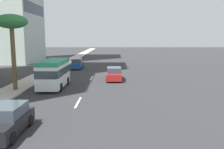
{
  "coord_description": "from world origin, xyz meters",
  "views": [
    {
      "loc": [
        -4.55,
        -2.86,
        5.17
      ],
      "look_at": [
        17.45,
        -2.74,
        1.79
      ],
      "focal_mm": 38.09,
      "sensor_mm": 36.0,
      "label": 1
    }
  ],
  "objects_px": {
    "car_fourth": "(114,74)",
    "minibus_lead": "(54,73)",
    "pedestrian_mid_block": "(37,68)",
    "car_second": "(77,64)",
    "car_third": "(7,121)",
    "palm_tree": "(11,24)"
  },
  "relations": [
    {
      "from": "car_fourth",
      "to": "minibus_lead",
      "type": "bearing_deg",
      "value": 126.5
    },
    {
      "from": "minibus_lead",
      "to": "pedestrian_mid_block",
      "type": "xyz_separation_m",
      "value": [
        8.19,
        4.43,
        -0.53
      ]
    },
    {
      "from": "car_second",
      "to": "car_fourth",
      "type": "relative_size",
      "value": 0.89
    },
    {
      "from": "car_second",
      "to": "car_fourth",
      "type": "distance_m",
      "value": 12.51
    },
    {
      "from": "minibus_lead",
      "to": "car_third",
      "type": "bearing_deg",
      "value": 2.06
    },
    {
      "from": "minibus_lead",
      "to": "car_third",
      "type": "height_order",
      "value": "minibus_lead"
    },
    {
      "from": "car_fourth",
      "to": "pedestrian_mid_block",
      "type": "xyz_separation_m",
      "value": [
        3.53,
        10.72,
        0.31
      ]
    },
    {
      "from": "minibus_lead",
      "to": "car_fourth",
      "type": "xyz_separation_m",
      "value": [
        4.66,
        -6.3,
        -0.84
      ]
    },
    {
      "from": "pedestrian_mid_block",
      "to": "palm_tree",
      "type": "xyz_separation_m",
      "value": [
        -9.67,
        -0.93,
        5.39
      ]
    },
    {
      "from": "car_fourth",
      "to": "car_second",
      "type": "bearing_deg",
      "value": 29.99
    },
    {
      "from": "minibus_lead",
      "to": "car_second",
      "type": "xyz_separation_m",
      "value": [
        15.49,
        -0.04,
        -0.81
      ]
    },
    {
      "from": "car_second",
      "to": "palm_tree",
      "type": "height_order",
      "value": "palm_tree"
    },
    {
      "from": "minibus_lead",
      "to": "car_third",
      "type": "xyz_separation_m",
      "value": [
        -12.18,
        -0.44,
        -0.86
      ]
    },
    {
      "from": "car_fourth",
      "to": "pedestrian_mid_block",
      "type": "bearing_deg",
      "value": 71.77
    },
    {
      "from": "car_fourth",
      "to": "palm_tree",
      "type": "xyz_separation_m",
      "value": [
        -6.14,
        9.8,
        5.7
      ]
    },
    {
      "from": "car_third",
      "to": "palm_tree",
      "type": "relative_size",
      "value": 0.56
    },
    {
      "from": "palm_tree",
      "to": "pedestrian_mid_block",
      "type": "bearing_deg",
      "value": 5.47
    },
    {
      "from": "car_third",
      "to": "palm_tree",
      "type": "xyz_separation_m",
      "value": [
        10.7,
        3.94,
        5.71
      ]
    },
    {
      "from": "minibus_lead",
      "to": "palm_tree",
      "type": "distance_m",
      "value": 6.17
    },
    {
      "from": "minibus_lead",
      "to": "palm_tree",
      "type": "relative_size",
      "value": 0.83
    },
    {
      "from": "car_third",
      "to": "pedestrian_mid_block",
      "type": "distance_m",
      "value": 20.95
    },
    {
      "from": "car_third",
      "to": "pedestrian_mid_block",
      "type": "relative_size",
      "value": 2.42
    }
  ]
}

